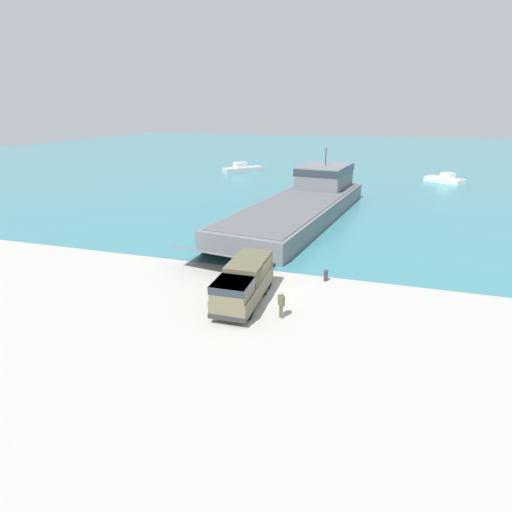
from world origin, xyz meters
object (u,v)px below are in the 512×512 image
(moored_boat_a, at_px, (242,169))
(mooring_bollard, at_px, (326,275))
(landing_craft, at_px, (306,199))
(moored_boat_b, at_px, (445,179))
(soldier_on_ramp, at_px, (281,303))
(military_truck, at_px, (244,282))

(moored_boat_a, xyz_separation_m, mooring_bollard, (24.67, -52.75, -0.14))
(landing_craft, relative_size, moored_boat_b, 5.35)
(moored_boat_a, height_order, mooring_bollard, moored_boat_a)
(moored_boat_a, relative_size, moored_boat_b, 1.15)
(moored_boat_b, relative_size, mooring_bollard, 7.11)
(soldier_on_ramp, xyz_separation_m, mooring_bollard, (1.96, 6.73, -0.54))
(military_truck, relative_size, moored_boat_a, 0.88)
(military_truck, distance_m, moored_boat_b, 59.62)
(soldier_on_ramp, distance_m, moored_boat_a, 63.67)
(military_truck, distance_m, moored_boat_a, 61.35)
(landing_craft, distance_m, mooring_bollard, 21.56)
(soldier_on_ramp, xyz_separation_m, moored_boat_a, (-22.71, 59.48, -0.40))
(landing_craft, xyz_separation_m, moored_boat_a, (-19.30, 31.92, -1.14))
(moored_boat_a, distance_m, moored_boat_b, 39.58)
(soldier_on_ramp, bearing_deg, military_truck, -79.85)
(soldier_on_ramp, xyz_separation_m, moored_boat_b, (16.82, 57.63, -0.47))
(soldier_on_ramp, distance_m, moored_boat_b, 60.04)
(landing_craft, xyz_separation_m, mooring_bollard, (5.37, -20.84, -1.28))
(moored_boat_b, bearing_deg, soldier_on_ramp, -158.76)
(military_truck, relative_size, soldier_on_ramp, 3.84)
(moored_boat_b, distance_m, mooring_bollard, 53.03)
(landing_craft, height_order, mooring_bollard, landing_craft)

